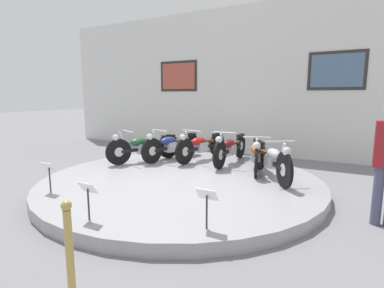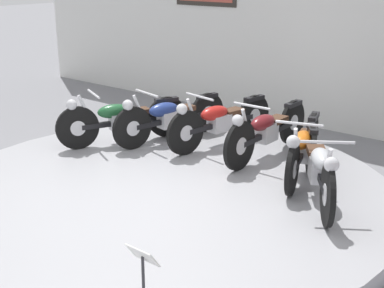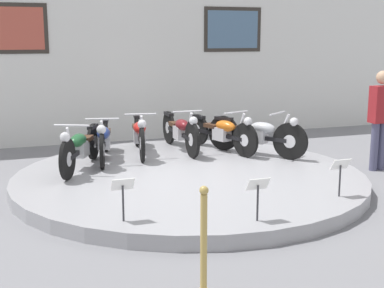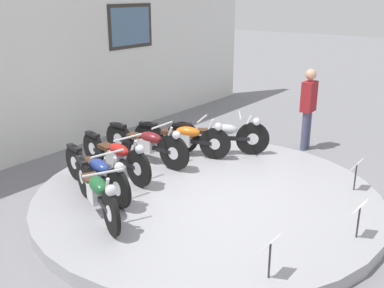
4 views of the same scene
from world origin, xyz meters
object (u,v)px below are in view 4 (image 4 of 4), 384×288
object	(u,v)px
info_placard_front_right	(356,168)
info_placard_front_left	(270,248)
motorcycle_silver	(220,135)
motorcycle_blue	(97,171)
info_placard_front_centre	(360,211)
motorcycle_green	(96,190)
motorcycle_maroon	(147,143)
motorcycle_red	(116,155)
visitor_standing	(308,105)
motorcycle_orange	(183,137)

from	to	relation	value
info_placard_front_right	info_placard_front_left	bearing A→B (deg)	180.00
motorcycle_silver	info_placard_front_left	bearing A→B (deg)	-138.68
motorcycle_blue	info_placard_front_centre	world-z (taller)	motorcycle_blue
motorcycle_green	motorcycle_maroon	size ratio (longest dim) A/B	0.90
motorcycle_red	info_placard_front_left	xyz separation A→B (m)	(-1.05, -3.45, -0.01)
motorcycle_maroon	motorcycle_blue	bearing A→B (deg)	-168.66
visitor_standing	info_placard_front_left	bearing A→B (deg)	-161.13
motorcycle_green	info_placard_front_right	bearing A→B (deg)	-41.31
motorcycle_silver	visitor_standing	size ratio (longest dim) A/B	0.98
motorcycle_maroon	visitor_standing	size ratio (longest dim) A/B	1.16
motorcycle_blue	info_placard_front_centre	xyz separation A→B (m)	(1.08, -3.66, -0.01)
motorcycle_green	motorcycle_red	distance (m)	1.42
info_placard_front_centre	motorcycle_green	bearing A→B (deg)	116.34
motorcycle_green	motorcycle_maroon	xyz separation A→B (m)	(1.94, 0.82, 0.01)
motorcycle_green	info_placard_front_right	distance (m)	3.99
motorcycle_maroon	visitor_standing	distance (m)	3.50
motorcycle_silver	motorcycle_red	bearing A→B (deg)	157.40
motorcycle_blue	info_placard_front_left	size ratio (longest dim) A/B	3.75
info_placard_front_right	visitor_standing	distance (m)	2.55
info_placard_front_centre	info_placard_front_right	xyz separation A→B (m)	(1.45, 0.50, 0.00)
motorcycle_red	motorcycle_silver	size ratio (longest dim) A/B	1.16
motorcycle_blue	info_placard_front_centre	size ratio (longest dim) A/B	3.75
motorcycle_blue	visitor_standing	bearing A→B (deg)	-18.85
motorcycle_maroon	motorcycle_silver	size ratio (longest dim) A/B	1.18
motorcycle_orange	motorcycle_green	bearing A→B (deg)	-168.80
info_placard_front_centre	motorcycle_silver	bearing A→B (deg)	63.62
motorcycle_orange	info_placard_front_left	world-z (taller)	motorcycle_orange
info_placard_front_centre	info_placard_front_left	bearing A→B (deg)	160.95
info_placard_front_centre	visitor_standing	world-z (taller)	visitor_standing
info_placard_front_left	info_placard_front_right	size ratio (longest dim) A/B	1.00
motorcycle_silver	info_placard_front_centre	bearing A→B (deg)	-116.38
motorcycle_orange	info_placard_front_centre	xyz separation A→B (m)	(-1.09, -3.66, -0.00)
motorcycle_green	info_placard_front_centre	xyz separation A→B (m)	(1.55, -3.13, -0.01)
info_placard_front_left	motorcycle_maroon	bearing A→B (deg)	62.05
motorcycle_blue	motorcycle_red	xyz separation A→B (m)	(0.69, 0.29, 0.00)
visitor_standing	info_placard_front_centre	bearing A→B (deg)	-147.48
motorcycle_blue	motorcycle_silver	distance (m)	2.69
motorcycle_green	motorcycle_silver	xyz separation A→B (m)	(3.11, 0.00, 0.01)
motorcycle_red	info_placard_front_left	distance (m)	3.61
motorcycle_blue	visitor_standing	world-z (taller)	visitor_standing
motorcycle_maroon	info_placard_front_left	distance (m)	3.91
motorcycle_maroon	visitor_standing	xyz separation A→B (m)	(2.97, -1.81, 0.39)
motorcycle_orange	info_placard_front_left	bearing A→B (deg)	-128.73
info_placard_front_left	info_placard_front_right	xyz separation A→B (m)	(2.89, 0.00, 0.00)
motorcycle_blue	info_placard_front_centre	bearing A→B (deg)	-73.50
motorcycle_blue	info_placard_front_left	bearing A→B (deg)	-96.55
motorcycle_green	visitor_standing	world-z (taller)	visitor_standing
info_placard_front_left	visitor_standing	xyz separation A→B (m)	(4.80, 1.64, 0.41)
motorcycle_maroon	motorcycle_silver	world-z (taller)	motorcycle_silver
motorcycle_orange	visitor_standing	size ratio (longest dim) A/B	1.10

